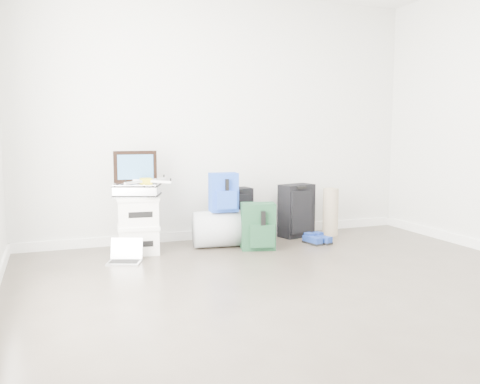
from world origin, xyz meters
name	(u,v)px	position (x,y,z in m)	size (l,w,h in m)	color
ground	(340,308)	(0.00, 0.00, 0.00)	(5.00, 5.00, 0.00)	#3D352D
room_envelope	(345,50)	(0.00, 0.02, 1.72)	(4.52, 5.02, 2.71)	silver
boxes_stack	(138,225)	(-1.03, 2.06, 0.29)	(0.43, 0.36, 0.57)	white
briefcase	(137,190)	(-1.03, 2.06, 0.63)	(0.42, 0.31, 0.12)	#B2B2B7
painting	(135,167)	(-1.03, 2.16, 0.85)	(0.42, 0.05, 0.32)	black
drone	(146,181)	(-0.95, 2.04, 0.72)	(0.47, 0.47, 0.05)	gold
duffel_bag	(223,229)	(-0.16, 2.05, 0.19)	(0.38, 0.38, 0.61)	gray
blue_backpack	(224,193)	(-0.16, 2.02, 0.57)	(0.30, 0.23, 0.40)	blue
large_suitcase	(234,214)	(0.05, 2.28, 0.29)	(0.39, 0.27, 0.58)	black
green_backpack	(258,227)	(0.14, 1.80, 0.23)	(0.38, 0.32, 0.48)	#143722
carry_on	(297,211)	(0.79, 2.24, 0.30)	(0.43, 0.33, 0.60)	black
shoes	(317,240)	(0.83, 1.83, 0.04)	(0.27, 0.26, 0.08)	black
rolled_rug	(330,212)	(1.20, 2.17, 0.27)	(0.18, 0.18, 0.54)	gray
laptop	(125,256)	(-1.20, 1.77, 0.05)	(0.35, 0.31, 0.21)	#BABABF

